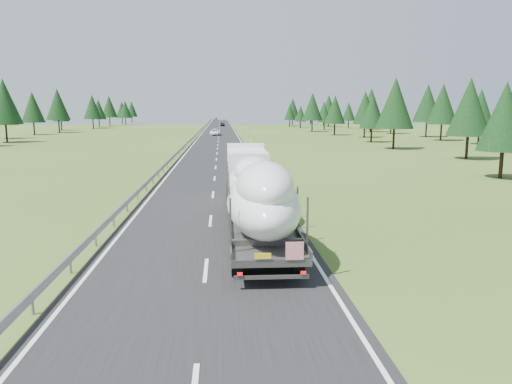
{
  "coord_description": "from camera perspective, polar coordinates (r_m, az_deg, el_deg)",
  "views": [
    {
      "loc": [
        0.69,
        -19.31,
        6.38
      ],
      "look_at": [
        2.44,
        6.12,
        2.16
      ],
      "focal_mm": 35.0,
      "sensor_mm": 36.0,
      "label": 1
    }
  ],
  "objects": [
    {
      "name": "highway_sign",
      "position": [
        99.63,
        -0.2,
        6.78
      ],
      "size": [
        0.08,
        0.9,
        2.6
      ],
      "color": "slate",
      "rests_on": "ground"
    },
    {
      "name": "distant_van",
      "position": [
        125.9,
        -4.69,
        6.83
      ],
      "size": [
        2.87,
        5.75,
        1.57
      ],
      "primitive_type": "imported",
      "rotation": [
        0.0,
        0.0,
        -0.05
      ],
      "color": "white",
      "rests_on": "ground"
    },
    {
      "name": "tree_line_left",
      "position": [
        122.55,
        -25.21,
        8.86
      ],
      "size": [
        14.29,
        258.93,
        12.33
      ],
      "color": "black",
      "rests_on": "ground"
    },
    {
      "name": "ground",
      "position": [
        20.35,
        -5.76,
        -8.91
      ],
      "size": [
        400.0,
        400.0,
        0.0
      ],
      "primitive_type": "plane",
      "color": "#3A541C",
      "rests_on": "ground"
    },
    {
      "name": "guardrail",
      "position": [
        119.54,
        -6.86,
        6.57
      ],
      "size": [
        0.1,
        400.0,
        0.76
      ],
      "color": "slate",
      "rests_on": "ground"
    },
    {
      "name": "tree_line_right",
      "position": [
        113.84,
        15.81,
        9.3
      ],
      "size": [
        28.01,
        258.83,
        12.61
      ],
      "color": "black",
      "rests_on": "ground"
    },
    {
      "name": "boat_truck",
      "position": [
        26.54,
        -0.11,
        0.6
      ],
      "size": [
        3.12,
        20.97,
        4.31
      ],
      "color": "white",
      "rests_on": "ground"
    },
    {
      "name": "distant_car_dark",
      "position": [
        195.33,
        -3.87,
        7.74
      ],
      "size": [
        2.02,
        4.59,
        1.54
      ],
      "primitive_type": "imported",
      "rotation": [
        0.0,
        0.0,
        0.05
      ],
      "color": "black",
      "rests_on": "ground"
    },
    {
      "name": "road_surface",
      "position": [
        119.48,
        -4.3,
        6.32
      ],
      "size": [
        10.0,
        400.0,
        0.02
      ],
      "primitive_type": "cube",
      "color": "black",
      "rests_on": "ground"
    },
    {
      "name": "distant_car_blue",
      "position": [
        316.71,
        -4.61,
        8.36
      ],
      "size": [
        1.93,
        4.82,
        1.56
      ],
      "primitive_type": "imported",
      "rotation": [
        0.0,
        0.0,
        0.06
      ],
      "color": "#1C274E",
      "rests_on": "ground"
    },
    {
      "name": "marker_posts",
      "position": [
        174.5,
        -2.05,
        7.48
      ],
      "size": [
        0.13,
        350.08,
        1.0
      ],
      "color": "silver",
      "rests_on": "ground"
    }
  ]
}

